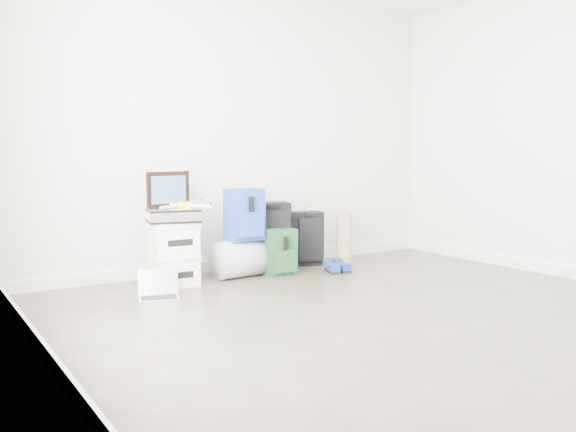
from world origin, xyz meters
TOP-DOWN VIEW (x-y plane):
  - ground at (0.00, 0.00)m, footprint 5.00×5.00m
  - room_envelope at (0.00, 0.02)m, footprint 4.52×5.02m
  - boxes_stack at (-0.91, 2.06)m, footprint 0.40×0.33m
  - briefcase at (-0.91, 2.06)m, footprint 0.47×0.39m
  - painting at (-0.91, 2.16)m, footprint 0.41×0.10m
  - drone at (-0.83, 2.04)m, footprint 0.52×0.52m
  - duffel_bag at (-0.22, 2.10)m, footprint 0.58×0.38m
  - blue_backpack at (-0.22, 2.07)m, footprint 0.34×0.25m
  - large_suitcase at (0.11, 2.22)m, footprint 0.48×0.37m
  - green_backpack at (0.10, 1.99)m, footprint 0.32×0.25m
  - carry_on at (0.59, 2.27)m, footprint 0.39×0.31m
  - shoes at (0.64, 1.81)m, footprint 0.27×0.26m
  - rolled_rug at (1.02, 2.19)m, footprint 0.17×0.17m
  - laptop at (-1.19, 1.72)m, footprint 0.37×0.31m

SIDE VIEW (x-z plane):
  - ground at x=0.00m, z-range 0.00..0.00m
  - shoes at x=0.64m, z-range 0.00..0.08m
  - laptop at x=-1.19m, z-range -0.06..0.16m
  - duffel_bag at x=-0.22m, z-range 0.00..0.34m
  - green_backpack at x=0.10m, z-range -0.01..0.42m
  - rolled_rug at x=1.02m, z-range 0.00..0.51m
  - carry_on at x=0.59m, z-range 0.00..0.54m
  - boxes_stack at x=-0.91m, z-range 0.00..0.55m
  - large_suitcase at x=0.11m, z-range 0.00..0.66m
  - blue_backpack at x=-0.22m, z-range 0.33..0.80m
  - briefcase at x=-0.91m, z-range 0.55..0.67m
  - drone at x=-0.83m, z-range 0.67..0.72m
  - painting at x=-0.91m, z-range 0.67..0.98m
  - room_envelope at x=0.00m, z-range 0.37..3.08m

